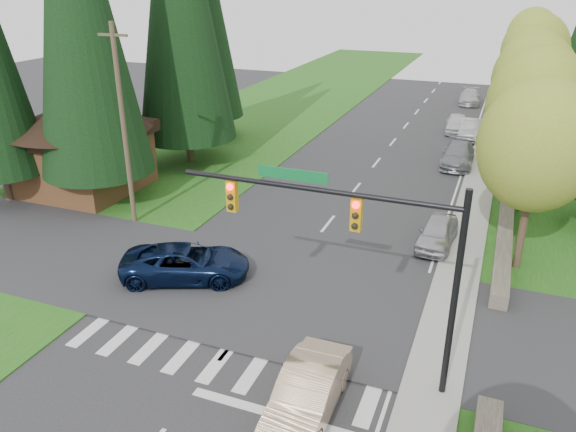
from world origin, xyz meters
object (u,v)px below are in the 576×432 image
Objects in this scene: parked_car_a at (437,233)px; parked_car_c at (471,129)px; suv_navy at (186,263)px; parked_car_e at (470,97)px; parked_car_d at (457,123)px; parked_car_b at (458,155)px; sedan_champagne at (307,393)px.

parked_car_a is 20.24m from parked_car_c.
suv_navy reaches higher than parked_car_e.
parked_car_d is 0.90× the size of parked_car_e.
suv_navy is at bearing -108.68° from parked_car_c.
parked_car_a is at bearing -89.33° from parked_car_b.
parked_car_a is 0.79× the size of parked_car_b.
parked_car_a is at bearing -75.50° from suv_navy.
parked_car_c is at bearing 93.64° from parked_car_a.
parked_car_a is at bearing -89.38° from parked_car_c.
suv_navy reaches higher than parked_car_c.
parked_car_d is (0.62, 34.68, -0.03)m from sedan_champagne.
parked_car_d is (-1.23, 1.64, -0.02)m from parked_car_c.
parked_car_d is (8.10, 29.01, -0.03)m from suv_navy.
suv_navy is 1.37× the size of parked_car_a.
parked_car_e is at bearing 85.82° from parked_car_d.
parked_car_d is at bearing 88.10° from sedan_champagne.
sedan_champagne is 1.02× the size of parked_car_c.
parked_car_c reaches higher than parked_car_e.
sedan_champagne is 25.86m from parked_car_b.
parked_car_c reaches higher than parked_car_b.
suv_navy is at bearing -109.54° from parked_car_d.
parked_car_d is at bearing 126.91° from parked_car_c.
suv_navy is at bearing -139.96° from parked_car_a.
parked_car_b is 1.07× the size of parked_car_e.
parked_car_d reaches higher than parked_car_a.
parked_car_b is at bearing -90.34° from parked_car_e.
parked_car_a is at bearing -90.28° from parked_car_d.
sedan_champagne is 12.96m from parked_car_a.
parked_car_e is (8.15, 40.70, -0.07)m from suv_navy.
parked_car_e is at bearing 95.46° from parked_car_a.
suv_navy is 11.88m from parked_car_a.
parked_car_b is at bearing -46.71° from suv_navy.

